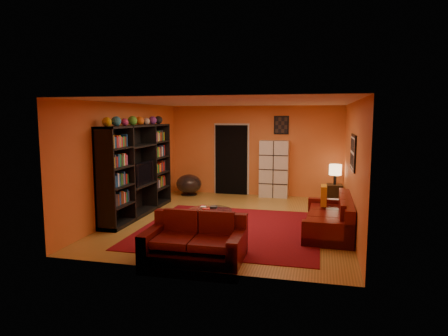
% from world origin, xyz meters
% --- Properties ---
extents(floor, '(6.00, 6.00, 0.00)m').
position_xyz_m(floor, '(0.00, 0.00, 0.00)').
color(floor, olive).
rests_on(floor, ground).
extents(ceiling, '(6.00, 6.00, 0.00)m').
position_xyz_m(ceiling, '(0.00, 0.00, 2.60)').
color(ceiling, white).
rests_on(ceiling, wall_back).
extents(wall_back, '(6.00, 0.00, 6.00)m').
position_xyz_m(wall_back, '(0.00, 3.00, 1.30)').
color(wall_back, orange).
rests_on(wall_back, floor).
extents(wall_front, '(6.00, 0.00, 6.00)m').
position_xyz_m(wall_front, '(0.00, -3.00, 1.30)').
color(wall_front, orange).
rests_on(wall_front, floor).
extents(wall_left, '(0.00, 6.00, 6.00)m').
position_xyz_m(wall_left, '(-2.50, 0.00, 1.30)').
color(wall_left, orange).
rests_on(wall_left, floor).
extents(wall_right, '(0.00, 6.00, 6.00)m').
position_xyz_m(wall_right, '(2.50, 0.00, 1.30)').
color(wall_right, orange).
rests_on(wall_right, floor).
extents(rug, '(3.60, 3.60, 0.01)m').
position_xyz_m(rug, '(0.10, -0.70, 0.01)').
color(rug, '#570A11').
rests_on(rug, floor).
extents(doorway, '(0.95, 0.10, 2.04)m').
position_xyz_m(doorway, '(-0.70, 2.96, 1.02)').
color(doorway, black).
rests_on(doorway, floor).
extents(wall_art_right, '(0.03, 1.00, 0.70)m').
position_xyz_m(wall_art_right, '(2.48, -0.30, 1.60)').
color(wall_art_right, black).
rests_on(wall_art_right, wall_right).
extents(wall_art_back, '(0.42, 0.03, 0.52)m').
position_xyz_m(wall_art_back, '(0.75, 2.98, 2.05)').
color(wall_art_back, black).
rests_on(wall_art_back, wall_back).
extents(entertainment_unit, '(0.45, 3.00, 2.10)m').
position_xyz_m(entertainment_unit, '(-2.27, 0.00, 1.05)').
color(entertainment_unit, black).
rests_on(entertainment_unit, floor).
extents(tv, '(0.92, 0.12, 0.53)m').
position_xyz_m(tv, '(-2.23, 0.05, 0.99)').
color(tv, black).
rests_on(tv, entertainment_unit).
extents(sofa, '(0.96, 2.24, 0.85)m').
position_xyz_m(sofa, '(2.14, -0.39, 0.28)').
color(sofa, '#4A0A09').
rests_on(sofa, rug).
extents(loveseat, '(1.63, 1.00, 0.85)m').
position_xyz_m(loveseat, '(-0.10, -2.41, 0.28)').
color(loveseat, '#4A0A09').
rests_on(loveseat, rug).
extents(throw_pillow, '(0.12, 0.42, 0.42)m').
position_xyz_m(throw_pillow, '(1.95, 0.15, 0.63)').
color(throw_pillow, orange).
rests_on(throw_pillow, sofa).
extents(coffee_table, '(0.89, 0.89, 0.44)m').
position_xyz_m(coffee_table, '(-0.25, -0.98, 0.40)').
color(coffee_table, silver).
rests_on(coffee_table, floor).
extents(storage_cabinet, '(0.81, 0.37, 1.62)m').
position_xyz_m(storage_cabinet, '(0.58, 2.80, 0.81)').
color(storage_cabinet, silver).
rests_on(storage_cabinet, floor).
extents(bowl_chair, '(0.74, 0.74, 0.60)m').
position_xyz_m(bowl_chair, '(-1.87, 2.50, 0.32)').
color(bowl_chair, black).
rests_on(bowl_chair, floor).
extents(side_table, '(0.42, 0.42, 0.50)m').
position_xyz_m(side_table, '(2.25, 2.38, 0.25)').
color(side_table, black).
rests_on(side_table, floor).
extents(table_lamp, '(0.32, 0.32, 0.54)m').
position_xyz_m(table_lamp, '(2.25, 2.38, 0.88)').
color(table_lamp, black).
rests_on(table_lamp, side_table).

